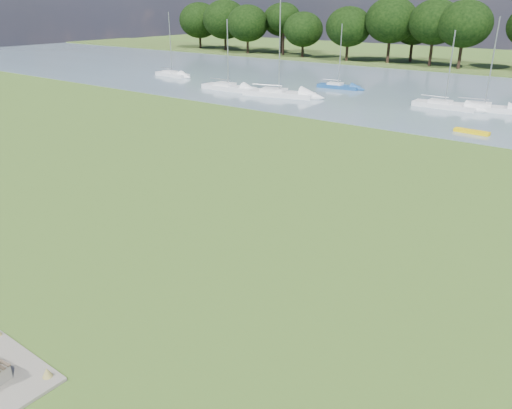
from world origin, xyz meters
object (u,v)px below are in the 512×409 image
Objects in this scene: sailboat_2 at (228,86)px; sailboat_7 at (444,104)px; kayak at (472,132)px; sailboat_4 at (172,73)px; sailboat_6 at (338,85)px; sailboat_0 at (484,106)px; sailboat_3 at (278,92)px.

sailboat_7 is at bearing 10.22° from sailboat_2.
kayak is 0.32× the size of sailboat_4.
sailboat_2 is 1.09× the size of sailboat_7.
sailboat_2 reaches higher than sailboat_6.
sailboat_7 is (-3.63, -0.92, -0.04)m from sailboat_0.
sailboat_2 is at bearing 169.22° from sailboat_3.
sailboat_0 is 1.16× the size of sailboat_6.
sailboat_7 is (-5.31, 9.39, 0.30)m from kayak.
sailboat_0 is 1.08× the size of sailboat_2.
sailboat_0 is 29.15m from sailboat_2.
sailboat_0 is at bearing 103.86° from kayak.
sailboat_3 is at bearing 1.33° from sailboat_2.
kayak is at bearing -6.64° from sailboat_4.
sailboat_0 is 42.98m from sailboat_4.
sailboat_0 is 1.01× the size of sailboat_4.
sailboat_0 is 0.85× the size of sailboat_3.
sailboat_2 is at bearing -12.44° from sailboat_4.
sailboat_4 is 1.14× the size of sailboat_6.
sailboat_3 is 18.18m from sailboat_7.
sailboat_3 reaches higher than sailboat_2.
sailboat_3 is at bearing -114.00° from sailboat_6.
sailboat_4 is (-21.73, 4.15, -0.03)m from sailboat_3.
sailboat_6 is (10.28, 9.28, -0.07)m from sailboat_2.
sailboat_3 reaches higher than kayak.
sailboat_7 is (14.65, -4.38, 0.02)m from sailboat_6.
sailboat_7 is at bearing -176.79° from sailboat_0.
sailboat_6 is at bearing 164.03° from sailboat_7.
sailboat_7 reaches higher than kayak.
sailboat_3 is at bearing -176.38° from sailboat_0.
sailboat_6 is at bearing 158.30° from sailboat_0.
sailboat_3 reaches higher than sailboat_4.
sailboat_6 is at bearing 150.01° from kayak.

